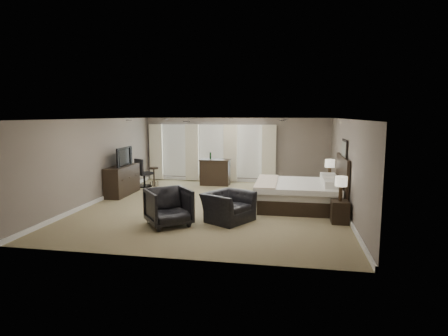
% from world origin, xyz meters
% --- Properties ---
extents(room, '(7.60, 8.60, 2.64)m').
position_xyz_m(room, '(0.00, 0.00, 1.30)').
color(room, '#7E7150').
rests_on(room, ground).
extents(window_bay, '(5.25, 0.20, 2.30)m').
position_xyz_m(window_bay, '(-1.00, 4.11, 1.20)').
color(window_bay, silver).
rests_on(window_bay, room).
extents(bed, '(2.43, 2.32, 1.55)m').
position_xyz_m(bed, '(2.58, 0.26, 0.77)').
color(bed, silver).
rests_on(bed, ground).
extents(nightstand_near, '(0.42, 0.52, 0.57)m').
position_xyz_m(nightstand_near, '(3.47, -1.19, 0.28)').
color(nightstand_near, black).
rests_on(nightstand_near, ground).
extents(nightstand_far, '(0.47, 0.58, 0.63)m').
position_xyz_m(nightstand_far, '(3.47, 1.71, 0.32)').
color(nightstand_far, black).
rests_on(nightstand_far, ground).
extents(lamp_near, '(0.30, 0.30, 0.62)m').
position_xyz_m(lamp_near, '(3.47, -1.19, 0.88)').
color(lamp_near, beige).
rests_on(lamp_near, nightstand_near).
extents(lamp_far, '(0.31, 0.31, 0.65)m').
position_xyz_m(lamp_far, '(3.47, 1.71, 0.96)').
color(lamp_far, beige).
rests_on(lamp_far, nightstand_far).
extents(wall_art, '(0.04, 0.96, 0.56)m').
position_xyz_m(wall_art, '(3.70, 0.26, 1.75)').
color(wall_art, slate).
rests_on(wall_art, room).
extents(dresser, '(0.55, 1.72, 1.00)m').
position_xyz_m(dresser, '(-3.45, 1.00, 0.50)').
color(dresser, black).
rests_on(dresser, ground).
extents(tv, '(0.64, 1.11, 0.15)m').
position_xyz_m(tv, '(-3.45, 1.00, 1.07)').
color(tv, black).
rests_on(tv, dresser).
extents(armchair_near, '(1.24, 1.38, 1.01)m').
position_xyz_m(armchair_near, '(0.66, -1.52, 0.50)').
color(armchair_near, black).
rests_on(armchair_near, ground).
extents(armchair_far, '(1.35, 1.34, 1.02)m').
position_xyz_m(armchair_far, '(-0.73, -2.18, 0.51)').
color(armchair_far, black).
rests_on(armchair_far, ground).
extents(bar_counter, '(1.16, 0.61, 1.01)m').
position_xyz_m(bar_counter, '(-0.68, 3.32, 0.51)').
color(bar_counter, black).
rests_on(bar_counter, ground).
extents(bar_stool_left, '(0.39, 0.39, 0.74)m').
position_xyz_m(bar_stool_left, '(-2.91, 2.59, 0.37)').
color(bar_stool_left, black).
rests_on(bar_stool_left, ground).
extents(bar_stool_right, '(0.42, 0.42, 0.81)m').
position_xyz_m(bar_stool_right, '(-0.69, 3.38, 0.41)').
color(bar_stool_right, black).
rests_on(bar_stool_right, ground).
extents(desk_chair, '(0.77, 0.77, 1.09)m').
position_xyz_m(desk_chair, '(-3.25, 2.47, 0.55)').
color(desk_chair, black).
rests_on(desk_chair, ground).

